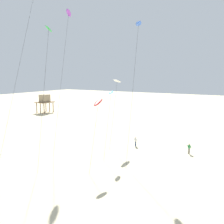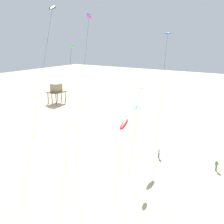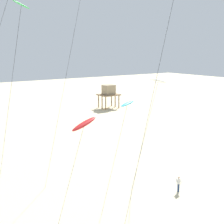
% 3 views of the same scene
% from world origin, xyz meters
% --- Properties ---
extents(ground_plane, '(260.00, 260.00, 0.00)m').
position_xyz_m(ground_plane, '(0.00, 0.00, 0.00)').
color(ground_plane, beige).
extents(kite_cyan, '(4.48, 1.39, 10.13)m').
position_xyz_m(kite_cyan, '(2.96, 9.74, 9.73)').
color(kite_cyan, '#33BFE0').
rests_on(kite_cyan, ground).
extents(kite_red, '(4.64, 1.31, 9.43)m').
position_xyz_m(kite_red, '(-2.29, 8.58, 8.84)').
color(kite_red, red).
rests_on(kite_red, ground).
extents(kite_white, '(5.54, 1.45, 11.89)m').
position_xyz_m(kite_white, '(9.06, 12.14, 11.34)').
color(kite_white, white).
rests_on(kite_white, ground).
extents(kite_purple, '(7.58, 2.48, 23.25)m').
position_xyz_m(kite_purple, '(3.47, 18.34, 22.37)').
color(kite_purple, purple).
rests_on(kite_purple, ground).
extents(kite_black, '(10.36, 3.02, 23.90)m').
position_xyz_m(kite_black, '(-3.43, 19.06, 23.03)').
color(kite_black, black).
rests_on(kite_black, ground).
extents(kite_green, '(4.78, 1.43, 18.99)m').
position_xyz_m(kite_green, '(-4.96, 14.70, 17.85)').
color(kite_green, green).
rests_on(kite_green, ground).
extents(kite_blue, '(8.05, 2.67, 20.37)m').
position_xyz_m(kite_blue, '(5.28, 6.33, 19.96)').
color(kite_blue, blue).
rests_on(kite_blue, ground).
extents(kite_flyer_nearest, '(0.72, 0.71, 1.67)m').
position_xyz_m(kite_flyer_nearest, '(8.72, 8.14, 0.89)').
color(kite_flyer_nearest, navy).
rests_on(kite_flyer_nearest, ground).
extents(kite_flyer_middle, '(0.72, 0.71, 1.67)m').
position_xyz_m(kite_flyer_middle, '(9.25, -1.04, 0.89)').
color(kite_flyer_middle, '#4C4738').
rests_on(kite_flyer_middle, ground).
extents(stilt_house, '(5.10, 4.21, 5.99)m').
position_xyz_m(stilt_house, '(28.53, 50.93, 4.29)').
color(stilt_house, '#846647').
rests_on(stilt_house, ground).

